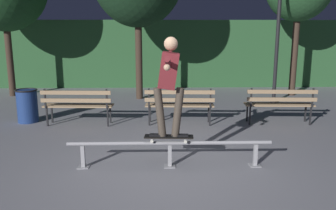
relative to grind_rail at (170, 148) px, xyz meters
name	(u,v)px	position (x,y,z in m)	size (l,w,h in m)	color
ground_plane	(170,171)	(0.00, -0.20, -0.32)	(90.00, 90.00, 0.00)	gray
hedge_backdrop	(163,53)	(0.00, 8.74, 0.98)	(24.00, 1.20, 2.60)	#2D5B33
grind_rail	(170,148)	(0.00, 0.00, 0.00)	(3.28, 0.18, 0.42)	#9E9EA3
skateboard	(169,137)	(-0.01, 0.00, 0.18)	(0.79, 0.25, 0.09)	black
skateboarder	(169,79)	(-0.01, 0.00, 1.12)	(0.63, 1.41, 1.56)	black
park_bench_leftmost	(78,103)	(-2.05, 2.57, 0.22)	(1.62, 0.49, 0.88)	black
park_bench_left_center	(180,102)	(0.31, 2.57, 0.22)	(1.62, 0.49, 0.88)	black
park_bench_right_center	(280,102)	(2.66, 2.57, 0.22)	(1.62, 0.49, 0.88)	black
lamp_post_right	(279,20)	(3.36, 5.06, 2.16)	(0.32, 0.32, 3.90)	black
trash_can	(27,105)	(-3.35, 2.93, 0.09)	(0.52, 0.52, 0.80)	navy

